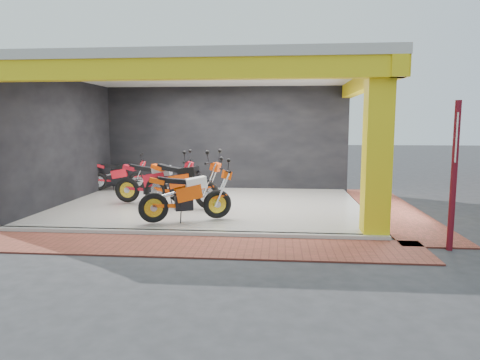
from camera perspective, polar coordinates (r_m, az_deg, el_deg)
The scene contains 16 objects.
ground at distance 9.76m, azimuth -5.79°, elevation -5.89°, with size 80.00×80.00×0.00m, color #2D2D30.
showroom_floor at distance 11.68m, azimuth -3.91°, elevation -3.42°, with size 8.00×6.00×0.10m, color silver.
showroom_ceiling at distance 11.55m, azimuth -4.07°, elevation 14.15°, with size 8.40×6.40×0.20m, color beige.
back_wall at distance 14.55m, azimuth -2.02°, elevation 5.45°, with size 8.20×0.20×3.50m, color black.
left_wall at distance 12.79m, azimuth -22.49°, elevation 4.65°, with size 0.20×6.20×3.50m, color black.
corner_column at distance 8.80m, azimuth 17.83°, elevation 3.88°, with size 0.50×0.50×3.50m, color yellow.
header_beam_front at distance 8.59m, azimuth -7.39°, elevation 14.46°, with size 8.40×0.30×0.40m, color yellow.
header_beam_right at distance 11.58m, azimuth 16.37°, elevation 12.37°, with size 0.30×6.40×0.40m, color yellow.
floor_kerb at distance 8.78m, azimuth -7.07°, elevation -7.08°, with size 8.00×0.20×0.10m, color silver.
paver_front at distance 8.05m, azimuth -8.26°, elevation -8.68°, with size 9.00×1.40×0.03m, color #9B4233.
paver_right at distance 11.91m, azimuth 19.59°, elevation -3.80°, with size 1.40×7.00×0.03m, color #9B4233.
signpost at distance 8.37m, azimuth 26.66°, elevation 1.25°, with size 0.15×0.36×2.65m.
moto_hero at distance 9.63m, azimuth -3.05°, elevation -1.37°, with size 2.20×0.81×1.34m, color #E54C09, non-canonical shape.
moto_row_a at distance 11.54m, azimuth -7.92°, elevation 0.19°, with size 2.31×0.85×1.41m, color #B41322, non-canonical shape.
moto_row_b at distance 10.73m, azimuth -4.42°, elevation -0.16°, with size 2.39×0.89×1.46m, color #E54309, non-canonical shape.
moto_row_d at distance 14.43m, azimuth -13.54°, elevation 0.99°, with size 1.90×0.71×1.16m, color red, non-canonical shape.
Camera 1 is at (1.84, -9.32, 2.23)m, focal length 32.00 mm.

